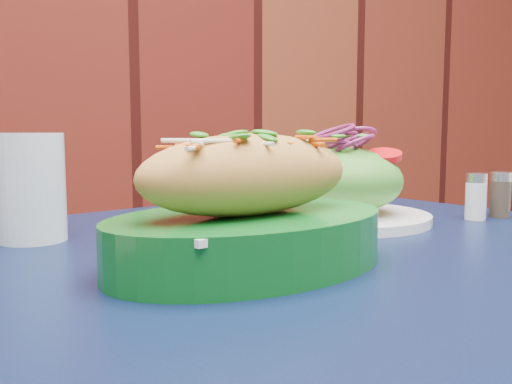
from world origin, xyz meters
name	(u,v)px	position (x,y,z in m)	size (l,w,h in m)	color
cafe_table	(334,335)	(0.30, 1.78, 0.66)	(0.97, 0.97, 0.75)	black
banh_mi_basket	(250,213)	(0.20, 1.76, 0.80)	(0.30, 0.23, 0.13)	#0C591A
salad_plate	(342,186)	(0.41, 1.92, 0.80)	(0.23, 0.23, 0.12)	white
water_glass	(31,187)	(0.03, 1.96, 0.81)	(0.07, 0.07, 0.12)	silver
salt_shaker	(476,197)	(0.58, 1.86, 0.78)	(0.03, 0.03, 0.06)	white
pepper_shaker	(500,195)	(0.62, 1.86, 0.78)	(0.03, 0.03, 0.06)	#3F3326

